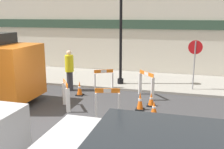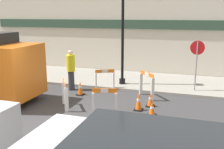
% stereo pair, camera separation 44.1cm
% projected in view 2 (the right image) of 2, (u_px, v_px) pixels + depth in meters
% --- Properties ---
extents(ground_plane, '(60.00, 60.00, 0.00)m').
position_uv_depth(ground_plane, '(41.00, 127.00, 7.98)').
color(ground_plane, '#38383A').
extents(sidewalk_slab, '(18.00, 3.72, 0.10)m').
position_uv_depth(sidewalk_slab, '(108.00, 78.00, 13.87)').
color(sidewalk_slab, gray).
rests_on(sidewalk_slab, ground_plane).
extents(storefront_facade, '(18.00, 0.22, 5.50)m').
position_uv_depth(storefront_facade, '(118.00, 25.00, 15.05)').
color(storefront_facade, beige).
rests_on(storefront_facade, ground_plane).
extents(streetlamp_post, '(0.44, 0.44, 5.71)m').
position_uv_depth(streetlamp_post, '(123.00, 5.00, 11.75)').
color(streetlamp_post, black).
rests_on(streetlamp_post, sidewalk_slab).
extents(stop_sign, '(0.60, 0.06, 2.17)m').
position_uv_depth(stop_sign, '(197.00, 57.00, 11.14)').
color(stop_sign, gray).
rests_on(stop_sign, sidewalk_slab).
extents(barricade_0, '(0.82, 0.51, 0.96)m').
position_uv_depth(barricade_0, '(105.00, 79.00, 11.73)').
color(barricade_0, white).
rests_on(barricade_0, ground_plane).
extents(barricade_1, '(0.61, 0.82, 1.02)m').
position_uv_depth(barricade_1, '(65.00, 93.00, 9.51)').
color(barricade_1, white).
rests_on(barricade_1, ground_plane).
extents(barricade_2, '(0.82, 0.34, 1.04)m').
position_uv_depth(barricade_2, '(105.00, 103.00, 8.48)').
color(barricade_2, white).
rests_on(barricade_2, ground_plane).
extents(barricade_3, '(0.75, 0.82, 1.07)m').
position_uv_depth(barricade_3, '(147.00, 84.00, 10.68)').
color(barricade_3, white).
rests_on(barricade_3, ground_plane).
extents(traffic_cone_0, '(0.30, 0.30, 0.66)m').
position_uv_depth(traffic_cone_0, '(139.00, 102.00, 9.31)').
color(traffic_cone_0, black).
rests_on(traffic_cone_0, ground_plane).
extents(traffic_cone_1, '(0.30, 0.30, 0.49)m').
position_uv_depth(traffic_cone_1, '(152.00, 109.00, 8.81)').
color(traffic_cone_1, black).
rests_on(traffic_cone_1, ground_plane).
extents(traffic_cone_2, '(0.30, 0.30, 0.52)m').
position_uv_depth(traffic_cone_2, '(150.00, 100.00, 9.70)').
color(traffic_cone_2, black).
rests_on(traffic_cone_2, ground_plane).
extents(traffic_cone_3, '(0.30, 0.30, 0.61)m').
position_uv_depth(traffic_cone_3, '(80.00, 88.00, 11.09)').
color(traffic_cone_3, black).
rests_on(traffic_cone_3, ground_plane).
extents(person_worker, '(0.51, 0.51, 1.82)m').
position_uv_depth(person_worker, '(71.00, 69.00, 11.69)').
color(person_worker, '#33333D').
rests_on(person_worker, ground_plane).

